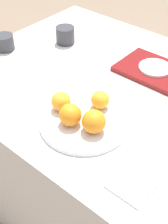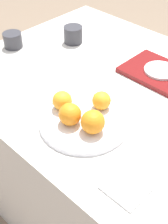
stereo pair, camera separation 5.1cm
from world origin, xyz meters
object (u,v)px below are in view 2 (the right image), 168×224
fruit_platter (84,121)px  cup_3 (73,35)px  orange_1 (93,122)px  side_plate (161,70)px  cup_2 (13,40)px  orange_2 (101,100)px  orange_3 (62,101)px  serving_tray (160,73)px  orange_0 (70,114)px  napkin (125,188)px

fruit_platter → cup_3: size_ratio=3.47×
orange_1 → side_plate: orange_1 is taller
orange_1 → cup_2: orange_1 is taller
orange_1 → cup_3: 0.64m
orange_2 → orange_3: size_ratio=0.96×
side_plate → cup_2: 0.69m
orange_3 → side_plate: size_ratio=0.51×
orange_1 → serving_tray: bearing=94.3°
orange_3 → side_plate: 0.46m
fruit_platter → orange_3: 0.11m
orange_1 → cup_2: (-0.67, 0.17, -0.02)m
orange_3 → cup_2: size_ratio=0.79×
orange_0 → orange_3: size_ratio=1.11×
cup_2 → cup_3: 0.29m
orange_3 → napkin: orange_3 is taller
orange_2 → cup_2: orange_2 is taller
orange_1 → cup_3: orange_1 is taller
cup_2 → napkin: (0.88, -0.26, -0.03)m
orange_0 → napkin: (0.30, -0.07, -0.05)m
orange_3 → side_plate: bearing=74.3°
orange_2 → cup_3: bearing=146.6°
orange_2 → serving_tray: size_ratio=0.22×
orange_3 → orange_0: bearing=-24.4°
orange_0 → side_plate: bearing=84.3°
serving_tray → orange_3: bearing=-105.7°
fruit_platter → orange_0: (-0.02, -0.04, 0.04)m
orange_1 → napkin: size_ratio=0.69×
orange_3 → fruit_platter: bearing=4.6°
serving_tray → cup_3: 0.47m
fruit_platter → serving_tray: 0.43m
orange_0 → orange_2: orange_0 is taller
orange_1 → orange_2: orange_1 is taller
serving_tray → napkin: bearing=-65.5°
fruit_platter → cup_2: 0.63m
orange_2 → side_plate: 0.34m
cup_3 → orange_2: bearing=-33.4°
orange_2 → napkin: bearing=-36.8°
orange_1 → orange_3: 0.16m
fruit_platter → cup_3: bearing=139.3°
orange_3 → napkin: (0.37, -0.11, -0.04)m
orange_0 → cup_3: bearing=134.7°
orange_1 → serving_tray: (-0.03, 0.45, -0.04)m
orange_1 → side_plate: size_ratio=0.59×
serving_tray → side_plate: bearing=180.0°
cup_2 → napkin: size_ratio=0.76×
serving_tray → cup_3: cup_3 is taller
cup_2 → napkin: 0.92m
orange_2 → orange_1: bearing=-61.5°
orange_0 → fruit_platter: bearing=60.9°
side_plate → napkin: size_ratio=1.18×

